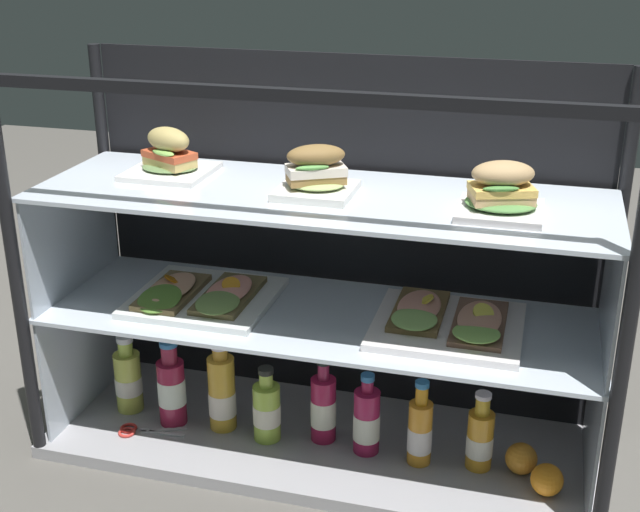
{
  "coord_description": "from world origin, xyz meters",
  "views": [
    {
      "loc": [
        0.49,
        -1.76,
        1.25
      ],
      "look_at": [
        0.0,
        0.0,
        0.53
      ],
      "focal_mm": 47.33,
      "sensor_mm": 36.0,
      "label": 1
    }
  ],
  "objects_px": {
    "plated_roll_sandwich_center": "(316,176)",
    "juice_bottle_back_left": "(420,432)",
    "open_sandwich_tray_far_left": "(448,322)",
    "juice_bottle_back_right": "(172,389)",
    "juice_bottle_near_post": "(480,438)",
    "orange_fruit_beside_bottles": "(521,459)",
    "plated_roll_sandwich_mid_left": "(501,194)",
    "open_sandwich_tray_near_left_corner": "(201,296)",
    "juice_bottle_tucked_behind": "(222,393)",
    "juice_bottle_front_middle": "(367,421)",
    "plated_roll_sandwich_left_of_center": "(169,157)",
    "juice_bottle_front_fourth": "(323,408)",
    "kitchen_scissors": "(136,431)",
    "juice_bottle_front_right_end": "(128,380)",
    "juice_bottle_front_left_end": "(267,410)",
    "orange_fruit_near_left_post": "(547,480)"
  },
  "relations": [
    {
      "from": "plated_roll_sandwich_center",
      "to": "juice_bottle_back_left",
      "type": "distance_m",
      "value": 0.66
    },
    {
      "from": "open_sandwich_tray_far_left",
      "to": "juice_bottle_back_right",
      "type": "distance_m",
      "value": 0.74
    },
    {
      "from": "juice_bottle_near_post",
      "to": "orange_fruit_beside_bottles",
      "type": "relative_size",
      "value": 2.65
    },
    {
      "from": "plated_roll_sandwich_mid_left",
      "to": "open_sandwich_tray_near_left_corner",
      "type": "distance_m",
      "value": 0.78
    },
    {
      "from": "juice_bottle_back_left",
      "to": "orange_fruit_beside_bottles",
      "type": "xyz_separation_m",
      "value": [
        0.24,
        0.02,
        -0.05
      ]
    },
    {
      "from": "juice_bottle_tucked_behind",
      "to": "juice_bottle_back_left",
      "type": "distance_m",
      "value": 0.51
    },
    {
      "from": "plated_roll_sandwich_center",
      "to": "juice_bottle_front_middle",
      "type": "bearing_deg",
      "value": -9.82
    },
    {
      "from": "plated_roll_sandwich_left_of_center",
      "to": "open_sandwich_tray_far_left",
      "type": "relative_size",
      "value": 0.58
    },
    {
      "from": "plated_roll_sandwich_center",
      "to": "orange_fruit_beside_bottles",
      "type": "bearing_deg",
      "value": -1.39
    },
    {
      "from": "open_sandwich_tray_far_left",
      "to": "juice_bottle_near_post",
      "type": "height_order",
      "value": "open_sandwich_tray_far_left"
    },
    {
      "from": "juice_bottle_front_fourth",
      "to": "juice_bottle_near_post",
      "type": "distance_m",
      "value": 0.39
    },
    {
      "from": "plated_roll_sandwich_center",
      "to": "juice_bottle_front_middle",
      "type": "xyz_separation_m",
      "value": [
        0.13,
        -0.02,
        -0.61
      ]
    },
    {
      "from": "plated_roll_sandwich_center",
      "to": "juice_bottle_near_post",
      "type": "bearing_deg",
      "value": -2.08
    },
    {
      "from": "open_sandwich_tray_near_left_corner",
      "to": "juice_bottle_tucked_behind",
      "type": "relative_size",
      "value": 1.42
    },
    {
      "from": "juice_bottle_front_fourth",
      "to": "juice_bottle_front_middle",
      "type": "height_order",
      "value": "juice_bottle_front_fourth"
    },
    {
      "from": "juice_bottle_tucked_behind",
      "to": "juice_bottle_back_left",
      "type": "bearing_deg",
      "value": -1.84
    },
    {
      "from": "open_sandwich_tray_near_left_corner",
      "to": "juice_bottle_near_post",
      "type": "bearing_deg",
      "value": -0.53
    },
    {
      "from": "plated_roll_sandwich_center",
      "to": "kitchen_scissors",
      "type": "xyz_separation_m",
      "value": [
        -0.45,
        -0.1,
        -0.69
      ]
    },
    {
      "from": "plated_roll_sandwich_left_of_center",
      "to": "plated_roll_sandwich_center",
      "type": "relative_size",
      "value": 1.15
    },
    {
      "from": "juice_bottle_tucked_behind",
      "to": "orange_fruit_beside_bottles",
      "type": "relative_size",
      "value": 3.16
    },
    {
      "from": "juice_bottle_tucked_behind",
      "to": "juice_bottle_front_right_end",
      "type": "bearing_deg",
      "value": 176.68
    },
    {
      "from": "juice_bottle_front_middle",
      "to": "juice_bottle_near_post",
      "type": "bearing_deg",
      "value": 1.75
    },
    {
      "from": "open_sandwich_tray_far_left",
      "to": "juice_bottle_front_right_end",
      "type": "relative_size",
      "value": 1.57
    },
    {
      "from": "juice_bottle_front_middle",
      "to": "open_sandwich_tray_far_left",
      "type": "bearing_deg",
      "value": 9.87
    },
    {
      "from": "juice_bottle_back_left",
      "to": "kitchen_scissors",
      "type": "height_order",
      "value": "juice_bottle_back_left"
    },
    {
      "from": "juice_bottle_front_left_end",
      "to": "juice_bottle_back_left",
      "type": "bearing_deg",
      "value": 0.27
    },
    {
      "from": "plated_roll_sandwich_left_of_center",
      "to": "juice_bottle_front_right_end",
      "type": "height_order",
      "value": "plated_roll_sandwich_left_of_center"
    },
    {
      "from": "plated_roll_sandwich_left_of_center",
      "to": "open_sandwich_tray_far_left",
      "type": "distance_m",
      "value": 0.78
    },
    {
      "from": "juice_bottle_back_right",
      "to": "juice_bottle_front_fourth",
      "type": "height_order",
      "value": "juice_bottle_back_right"
    },
    {
      "from": "juice_bottle_tucked_behind",
      "to": "plated_roll_sandwich_center",
      "type": "bearing_deg",
      "value": 4.08
    },
    {
      "from": "open_sandwich_tray_far_left",
      "to": "juice_bottle_front_middle",
      "type": "distance_m",
      "value": 0.33
    },
    {
      "from": "open_sandwich_tray_far_left",
      "to": "juice_bottle_back_right",
      "type": "relative_size",
      "value": 1.44
    },
    {
      "from": "juice_bottle_front_right_end",
      "to": "juice_bottle_back_left",
      "type": "bearing_deg",
      "value": -2.35
    },
    {
      "from": "juice_bottle_front_fourth",
      "to": "juice_bottle_back_left",
      "type": "bearing_deg",
      "value": -7.5
    },
    {
      "from": "plated_roll_sandwich_mid_left",
      "to": "juice_bottle_front_middle",
      "type": "bearing_deg",
      "value": 178.35
    },
    {
      "from": "plated_roll_sandwich_left_of_center",
      "to": "open_sandwich_tray_near_left_corner",
      "type": "height_order",
      "value": "plated_roll_sandwich_left_of_center"
    },
    {
      "from": "juice_bottle_near_post",
      "to": "juice_bottle_back_right",
      "type": "bearing_deg",
      "value": -178.77
    },
    {
      "from": "open_sandwich_tray_near_left_corner",
      "to": "open_sandwich_tray_far_left",
      "type": "relative_size",
      "value": 1.0
    },
    {
      "from": "open_sandwich_tray_near_left_corner",
      "to": "juice_bottle_front_fourth",
      "type": "xyz_separation_m",
      "value": [
        0.31,
        0.01,
        -0.27
      ]
    },
    {
      "from": "juice_bottle_front_fourth",
      "to": "juice_bottle_back_left",
      "type": "relative_size",
      "value": 1.02
    },
    {
      "from": "open_sandwich_tray_near_left_corner",
      "to": "juice_bottle_front_right_end",
      "type": "bearing_deg",
      "value": 178.33
    },
    {
      "from": "juice_bottle_back_right",
      "to": "juice_bottle_front_left_end",
      "type": "height_order",
      "value": "juice_bottle_back_right"
    },
    {
      "from": "orange_fruit_beside_bottles",
      "to": "juice_bottle_front_fourth",
      "type": "bearing_deg",
      "value": 178.71
    },
    {
      "from": "juice_bottle_front_right_end",
      "to": "juice_bottle_front_middle",
      "type": "distance_m",
      "value": 0.65
    },
    {
      "from": "juice_bottle_back_left",
      "to": "juice_bottle_tucked_behind",
      "type": "bearing_deg",
      "value": 178.16
    },
    {
      "from": "plated_roll_sandwich_mid_left",
      "to": "orange_fruit_near_left_post",
      "type": "xyz_separation_m",
      "value": [
        0.16,
        -0.05,
        -0.65
      ]
    },
    {
      "from": "plated_roll_sandwich_left_of_center",
      "to": "open_sandwich_tray_far_left",
      "type": "height_order",
      "value": "plated_roll_sandwich_left_of_center"
    },
    {
      "from": "plated_roll_sandwich_mid_left",
      "to": "plated_roll_sandwich_left_of_center",
      "type": "bearing_deg",
      "value": 173.3
    },
    {
      "from": "plated_roll_sandwich_left_of_center",
      "to": "juice_bottle_front_middle",
      "type": "height_order",
      "value": "plated_roll_sandwich_left_of_center"
    },
    {
      "from": "plated_roll_sandwich_center",
      "to": "juice_bottle_near_post",
      "type": "relative_size",
      "value": 0.85
    }
  ]
}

